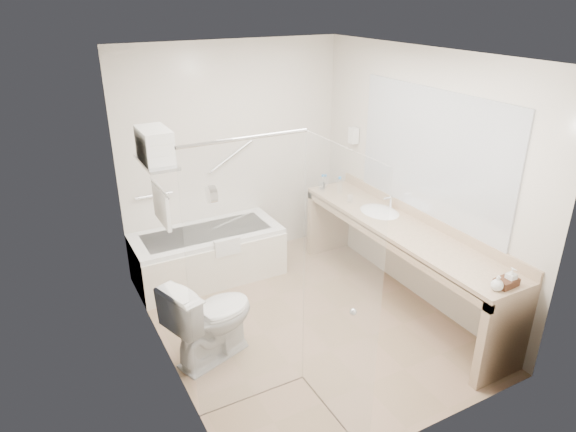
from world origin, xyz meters
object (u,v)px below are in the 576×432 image
amenity_basket (506,282)px  toilet (211,318)px  water_bottle_left (339,186)px  vanity_counter (400,246)px  bathtub (208,254)px

amenity_basket → toilet: bearing=146.4°
amenity_basket → water_bottle_left: bearing=91.0°
toilet → water_bottle_left: size_ratio=4.01×
vanity_counter → water_bottle_left: 1.08m
amenity_basket → water_bottle_left: (-0.04, 2.28, 0.06)m
vanity_counter → toilet: 1.99m
bathtub → amenity_basket: 3.09m
vanity_counter → amenity_basket: bearing=-90.3°
bathtub → vanity_counter: vanity_counter is taller
amenity_basket → water_bottle_left: size_ratio=0.91×
vanity_counter → amenity_basket: (-0.01, -1.24, 0.24)m
toilet → water_bottle_left: bearing=-82.2°
bathtub → toilet: (-0.45, -1.32, 0.12)m
vanity_counter → amenity_basket: vanity_counter is taller
toilet → water_bottle_left: water_bottle_left is taller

